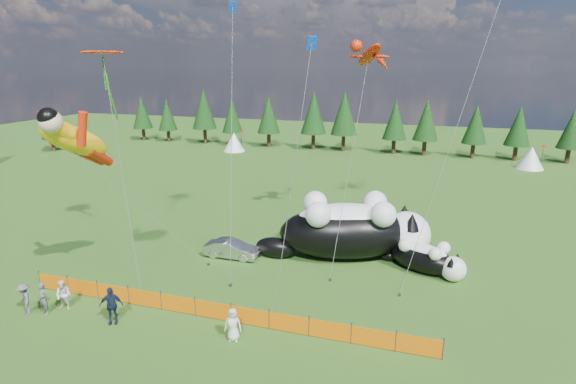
% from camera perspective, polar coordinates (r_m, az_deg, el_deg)
% --- Properties ---
extents(ground, '(160.00, 160.00, 0.00)m').
position_cam_1_polar(ground, '(26.28, -6.44, -12.45)').
color(ground, '#183C0B').
rests_on(ground, ground).
extents(safety_fence, '(22.06, 0.06, 1.10)m').
position_cam_1_polar(safety_fence, '(23.68, -9.49, -14.57)').
color(safety_fence, '#262626').
rests_on(safety_fence, ground).
extents(tree_line, '(90.00, 4.00, 8.00)m').
position_cam_1_polar(tree_line, '(67.31, 9.16, 8.39)').
color(tree_line, black).
rests_on(tree_line, ground).
extents(festival_tents, '(50.00, 3.20, 2.80)m').
position_cam_1_polar(festival_tents, '(62.08, 18.47, 4.74)').
color(festival_tents, white).
rests_on(festival_tents, ground).
extents(cat_large, '(11.38, 6.60, 4.22)m').
position_cam_1_polar(cat_large, '(30.05, 8.29, -4.61)').
color(cat_large, black).
rests_on(cat_large, ground).
extents(cat_small, '(5.34, 3.54, 2.04)m').
position_cam_1_polar(cat_small, '(29.23, 17.15, -7.97)').
color(cat_small, black).
rests_on(cat_small, ground).
extents(car, '(3.69, 1.34, 1.21)m').
position_cam_1_polar(car, '(30.37, -7.18, -7.19)').
color(car, '#BCBCC1').
rests_on(car, ground).
extents(spectator_a, '(0.71, 0.54, 1.75)m').
position_cam_1_polar(spectator_a, '(26.74, -28.69, -11.81)').
color(spectator_a, '#535458').
rests_on(spectator_a, ground).
extents(spectator_b, '(0.88, 0.61, 1.66)m').
position_cam_1_polar(spectator_b, '(26.74, -26.62, -11.63)').
color(spectator_b, silver).
rests_on(spectator_b, ground).
extents(spectator_c, '(1.28, 1.01, 1.94)m').
position_cam_1_polar(spectator_c, '(24.44, -21.54, -13.25)').
color(spectator_c, '#141E39').
rests_on(spectator_c, ground).
extents(spectator_d, '(1.23, 1.10, 1.71)m').
position_cam_1_polar(spectator_d, '(27.21, -30.46, -11.64)').
color(spectator_d, '#535458').
rests_on(spectator_d, ground).
extents(spectator_e, '(0.89, 0.69, 1.62)m').
position_cam_1_polar(spectator_e, '(21.82, -7.00, -16.37)').
color(spectator_e, silver).
rests_on(spectator_e, ground).
extents(superhero_kite, '(7.45, 7.55, 11.84)m').
position_cam_1_polar(superhero_kite, '(26.16, -25.42, 5.99)').
color(superhero_kite, yellow).
rests_on(superhero_kite, ground).
extents(gecko_kite, '(4.95, 12.93, 16.18)m').
position_cam_1_polar(gecko_kite, '(33.97, 10.28, 16.71)').
color(gecko_kite, red).
rests_on(gecko_kite, ground).
extents(flower_kite, '(6.62, 6.74, 15.00)m').
position_cam_1_polar(flower_kite, '(31.47, -22.46, 15.77)').
color(flower_kite, red).
rests_on(flower_kite, ground).
extents(diamond_kite_a, '(3.07, 7.57, 17.65)m').
position_cam_1_polar(diamond_kite_a, '(31.08, -7.07, 20.46)').
color(diamond_kite_a, blue).
rests_on(diamond_kite_a, ground).
extents(diamond_kite_c, '(1.91, 1.93, 14.02)m').
position_cam_1_polar(diamond_kite_c, '(21.54, 2.68, 16.07)').
color(diamond_kite_c, blue).
rests_on(diamond_kite_c, ground).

